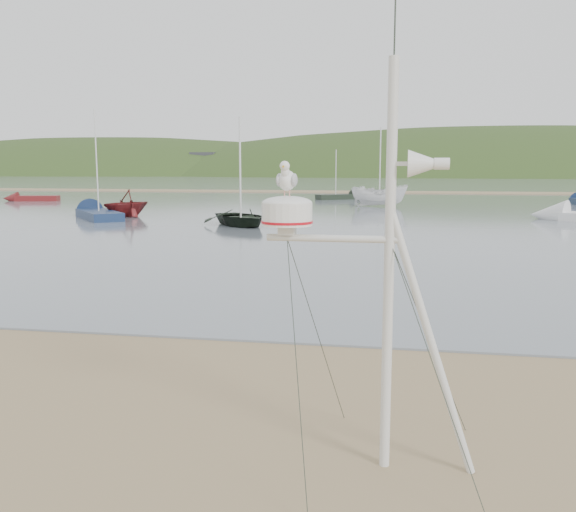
% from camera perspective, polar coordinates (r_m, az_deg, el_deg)
% --- Properties ---
extents(ground, '(560.00, 560.00, 0.00)m').
position_cam_1_polar(ground, '(8.16, -16.55, -15.31)').
color(ground, '#856E4D').
rests_on(ground, ground).
extents(water, '(560.00, 256.00, 0.04)m').
position_cam_1_polar(water, '(138.72, 8.77, 6.96)').
color(water, slate).
rests_on(water, ground).
extents(sandbar, '(560.00, 7.00, 0.07)m').
position_cam_1_polar(sandbar, '(76.79, 7.58, 5.95)').
color(sandbar, '#856E4D').
rests_on(sandbar, water).
extents(hill_ridge, '(620.00, 180.00, 80.00)m').
position_cam_1_polar(hill_ridge, '(243.19, 13.65, 2.73)').
color(hill_ridge, '#253A17').
rests_on(hill_ridge, ground).
extents(far_cottages, '(294.40, 6.30, 8.00)m').
position_cam_1_polar(far_cottages, '(202.65, 10.12, 8.47)').
color(far_cottages, silver).
rests_on(far_cottages, ground).
extents(mast_rig, '(2.32, 2.48, 5.25)m').
position_cam_1_polar(mast_rig, '(6.58, 8.67, -9.08)').
color(mast_rig, silver).
rests_on(mast_rig, ground).
extents(boat_dark, '(3.00, 2.70, 4.40)m').
position_cam_1_polar(boat_dark, '(33.05, -4.48, 6.63)').
color(boat_dark, black).
rests_on(boat_dark, water).
extents(boat_red, '(3.34, 2.93, 3.31)m').
position_cam_1_polar(boat_red, '(40.43, -14.94, 5.92)').
color(boat_red, maroon).
rests_on(boat_red, water).
extents(boat_white, '(1.78, 1.74, 4.50)m').
position_cam_1_polar(boat_white, '(49.77, 8.59, 7.21)').
color(boat_white, silver).
rests_on(boat_white, water).
extents(sailboat_blue_near, '(6.01, 6.75, 7.23)m').
position_cam_1_polar(sailboat_blue_near, '(41.13, -17.86, 3.89)').
color(sailboat_blue_near, '#142547').
rests_on(sailboat_blue_near, ground).
extents(sailboat_dark_mid, '(4.88, 4.06, 5.18)m').
position_cam_1_polar(sailboat_dark_mid, '(60.45, 5.43, 5.57)').
color(sailboat_dark_mid, black).
rests_on(sailboat_dark_mid, ground).
extents(dinghy_red_far, '(5.20, 2.43, 1.23)m').
position_cam_1_polar(dinghy_red_far, '(61.98, -23.40, 4.97)').
color(dinghy_red_far, maroon).
rests_on(dinghy_red_far, ground).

